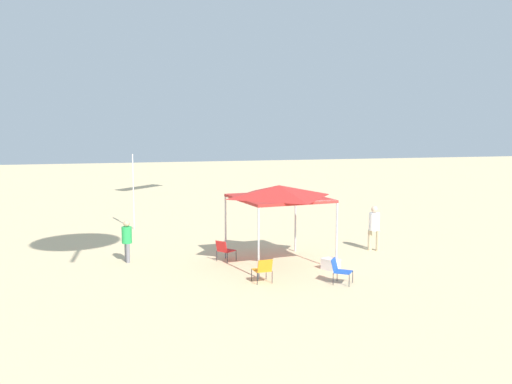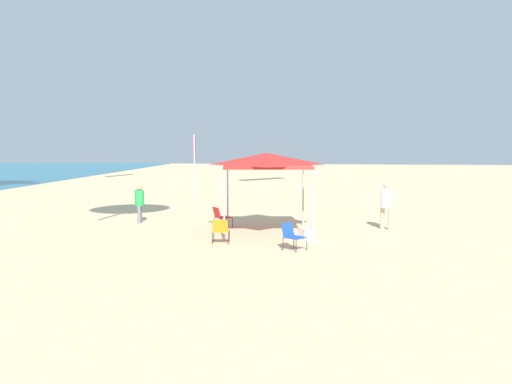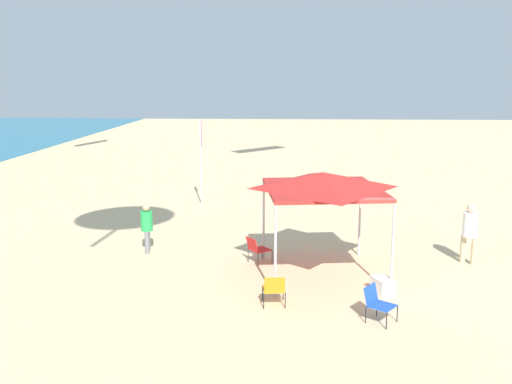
{
  "view_description": "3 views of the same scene",
  "coord_description": "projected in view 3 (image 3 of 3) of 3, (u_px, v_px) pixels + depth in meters",
  "views": [
    {
      "loc": [
        -19.82,
        7.64,
        5.15
      ],
      "look_at": [
        1.33,
        1.83,
        2.6
      ],
      "focal_mm": 41.1,
      "sensor_mm": 36.0,
      "label": 1
    },
    {
      "loc": [
        -19.43,
        -0.66,
        3.37
      ],
      "look_at": [
        -0.85,
        1.44,
        1.61
      ],
      "focal_mm": 38.5,
      "sensor_mm": 36.0,
      "label": 2
    },
    {
      "loc": [
        -14.98,
        2.26,
        5.51
      ],
      "look_at": [
        0.48,
        3.05,
        2.35
      ],
      "focal_mm": 39.9,
      "sensor_mm": 36.0,
      "label": 3
    }
  ],
  "objects": [
    {
      "name": "banner_flag",
      "position": [
        201.0,
        154.0,
        24.59
      ],
      "size": [
        0.36,
        0.06,
        3.7
      ],
      "color": "silver",
      "rests_on": "ground"
    },
    {
      "name": "canopy_tent",
      "position": [
        323.0,
        182.0,
        15.64
      ],
      "size": [
        3.7,
        3.47,
        2.93
      ],
      "rotation": [
        0.0,
        0.0,
        0.13
      ],
      "color": "#B7B7BC",
      "rests_on": "ground"
    },
    {
      "name": "folding_chair_near_cooler",
      "position": [
        377.0,
        302.0,
        12.95
      ],
      "size": [
        0.79,
        0.81,
        0.82
      ],
      "rotation": [
        0.0,
        0.0,
        5.63
      ],
      "color": "black",
      "rests_on": "ground"
    },
    {
      "name": "folding_chair_facing_ocean",
      "position": [
        274.0,
        288.0,
        13.78
      ],
      "size": [
        0.67,
        0.59,
        0.82
      ],
      "rotation": [
        0.0,
        0.0,
        1.67
      ],
      "color": "black",
      "rests_on": "ground"
    },
    {
      "name": "cooler_box",
      "position": [
        383.0,
        285.0,
        14.71
      ],
      "size": [
        0.73,
        0.63,
        0.4
      ],
      "color": "white",
      "rests_on": "ground"
    },
    {
      "name": "person_kite_handler",
      "position": [
        470.0,
        229.0,
        16.84
      ],
      "size": [
        0.44,
        0.44,
        1.84
      ],
      "rotation": [
        0.0,
        0.0,
        0.92
      ],
      "color": "#C6B28C",
      "rests_on": "ground"
    },
    {
      "name": "person_beachcomber",
      "position": [
        147.0,
        224.0,
        17.96
      ],
      "size": [
        0.42,
        0.37,
        1.58
      ],
      "rotation": [
        0.0,
        0.0,
        3.29
      ],
      "color": "slate",
      "rests_on": "ground"
    },
    {
      "name": "ground",
      "position": [
        365.0,
        282.0,
        15.65
      ],
      "size": [
        120.0,
        120.0,
        0.1
      ],
      "primitive_type": "cube",
      "color": "#D6BC8C"
    },
    {
      "name": "folding_chair_right_of_tent",
      "position": [
        257.0,
        248.0,
        16.99
      ],
      "size": [
        0.79,
        0.81,
        0.82
      ],
      "rotation": [
        0.0,
        0.0,
        0.65
      ],
      "color": "black",
      "rests_on": "ground"
    }
  ]
}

